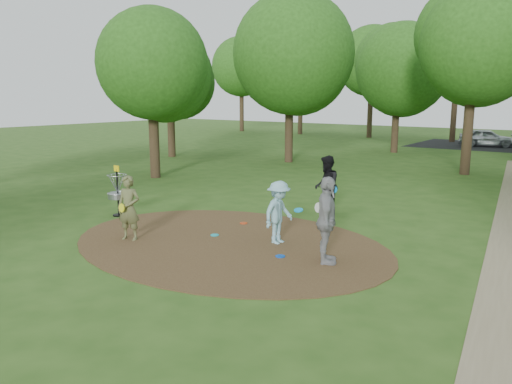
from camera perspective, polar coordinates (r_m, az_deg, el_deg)
The scene contains 12 objects.
ground at distance 12.44m, azimuth -3.25°, elevation -5.83°, with size 100.00×100.00×0.00m, color #2D5119.
dirt_clearing at distance 12.44m, azimuth -3.25°, elevation -5.79°, with size 8.40×8.40×0.02m, color #47301C.
player_observer_with_disc at distance 12.88m, azimuth -14.33°, elevation -1.81°, with size 0.70×0.57×1.64m.
player_throwing_with_disc at distance 12.20m, azimuth 2.62°, elevation -2.36°, with size 0.98×1.04×1.56m.
player_walking_with_disc at distance 15.24m, azimuth 8.05°, elevation 0.73°, with size 1.03×1.11×1.83m.
player_waiting_with_disc at distance 10.79m, azimuth 8.08°, elevation -3.26°, with size 0.93×1.21×1.92m.
disc_ground_cyan at distance 13.05m, azimuth -4.75°, elevation -4.92°, with size 0.22×0.22×0.02m, color #17ADBD.
disc_ground_blue at distance 11.35m, azimuth 2.79°, elevation -7.34°, with size 0.22×0.22×0.02m, color blue.
disc_ground_red at distance 14.21m, azimuth -1.42°, elevation -3.57°, with size 0.22×0.22×0.02m, color red.
car_left at distance 39.60m, azimuth 24.83°, elevation 5.65°, with size 1.50×3.73×1.27m, color #B7BBC0.
disc_golf_basket at distance 15.58m, azimuth -15.55°, elevation 0.51°, with size 0.63×0.63×1.54m.
tree_ring at distance 20.11m, azimuth 20.06°, elevation 14.85°, with size 37.35×45.34×8.89m.
Camera 1 is at (7.52, -9.24, 3.58)m, focal length 35.00 mm.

